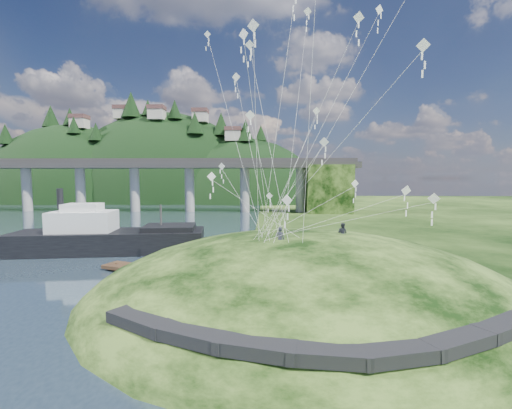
{
  "coord_description": "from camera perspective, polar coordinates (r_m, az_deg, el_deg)",
  "views": [
    {
      "loc": [
        4.91,
        -25.05,
        9.38
      ],
      "look_at": [
        4.0,
        6.0,
        7.0
      ],
      "focal_mm": 24.0,
      "sensor_mm": 36.0,
      "label": 1
    }
  ],
  "objects": [
    {
      "name": "far_ridge",
      "position": [
        155.91,
        -16.47,
        -2.0
      ],
      "size": [
        153.0,
        70.0,
        94.5
      ],
      "color": "black",
      "rests_on": "ground"
    },
    {
      "name": "footpath",
      "position": [
        17.14,
        10.79,
        -20.87
      ],
      "size": [
        22.29,
        5.84,
        0.83
      ],
      "color": "black",
      "rests_on": "ground"
    },
    {
      "name": "bridge",
      "position": [
        100.15,
        -16.63,
        4.38
      ],
      "size": [
        160.0,
        11.0,
        15.0
      ],
      "color": "#2D2B2B",
      "rests_on": "ground"
    },
    {
      "name": "kite_swarm",
      "position": [
        29.69,
        8.27,
        18.49
      ],
      "size": [
        18.69,
        15.76,
        21.0
      ],
      "color": "silver",
      "rests_on": "ground"
    },
    {
      "name": "ground",
      "position": [
        27.19,
        -9.18,
        -15.85
      ],
      "size": [
        320.0,
        320.0,
        0.0
      ],
      "primitive_type": "plane",
      "color": "black",
      "rests_on": "ground"
    },
    {
      "name": "work_barge",
      "position": [
        47.39,
        -23.62,
        -4.9
      ],
      "size": [
        23.9,
        9.41,
        8.14
      ],
      "color": "black",
      "rests_on": "ground"
    },
    {
      "name": "grass_hill",
      "position": [
        29.32,
        7.98,
        -17.44
      ],
      "size": [
        36.0,
        32.0,
        13.0
      ],
      "color": "black",
      "rests_on": "ground"
    },
    {
      "name": "kite_flyers",
      "position": [
        27.41,
        10.67,
        -3.24
      ],
      "size": [
        6.19,
        3.99,
        1.9
      ],
      "color": "#272834",
      "rests_on": "ground"
    },
    {
      "name": "wooden_dock",
      "position": [
        34.69,
        -15.29,
        -10.73
      ],
      "size": [
        13.54,
        7.0,
        0.98
      ],
      "color": "#342115",
      "rests_on": "ground"
    }
  ]
}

